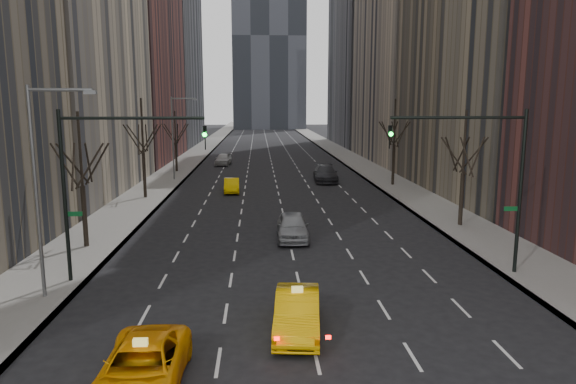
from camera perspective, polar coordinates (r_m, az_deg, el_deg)
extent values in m
cube|color=slate|center=(82.85, -10.52, 3.85)|extent=(4.50, 320.00, 0.15)
cube|color=slate|center=(83.40, 6.47, 3.99)|extent=(4.50, 320.00, 0.15)
cube|color=brown|center=(81.36, -18.25, 18.94)|extent=(14.00, 28.00, 44.00)
cube|color=slate|center=(111.23, 9.47, 20.33)|extent=(14.00, 30.00, 58.00)
cylinder|color=black|center=(32.11, -21.66, -2.52)|extent=(0.28, 0.28, 3.57)
cylinder|color=black|center=(31.56, -22.11, 4.44)|extent=(0.16, 0.16, 4.25)
cylinder|color=black|center=(32.39, -21.28, 3.02)|extent=(0.42, 1.80, 2.52)
cylinder|color=black|center=(31.67, -20.45, 2.93)|extent=(1.74, 0.72, 2.52)
cylinder|color=black|center=(30.91, -21.17, 2.73)|extent=(1.46, 1.25, 2.52)
cylinder|color=black|center=(30.90, -22.76, 2.62)|extent=(0.42, 1.80, 2.52)
cylinder|color=black|center=(31.64, -23.56, 2.72)|extent=(1.74, 0.72, 2.52)
cylinder|color=black|center=(32.38, -22.80, 2.91)|extent=(1.46, 1.25, 2.52)
cylinder|color=black|center=(47.30, -15.66, 1.83)|extent=(0.28, 0.28, 3.99)
cylinder|color=black|center=(46.92, -15.91, 7.12)|extent=(0.16, 0.16, 4.75)
cylinder|color=black|center=(47.78, -15.45, 5.80)|extent=(0.42, 1.80, 2.52)
cylinder|color=black|center=(47.10, -14.80, 5.78)|extent=(1.74, 0.72, 2.52)
cylinder|color=black|center=(46.30, -15.19, 5.70)|extent=(1.46, 1.25, 2.52)
cylinder|color=black|center=(46.19, -16.25, 5.64)|extent=(0.42, 1.80, 2.52)
cylinder|color=black|center=(46.88, -16.89, 5.66)|extent=(1.74, 0.72, 2.52)
cylinder|color=black|center=(47.67, -16.48, 5.75)|extent=(1.46, 1.25, 2.52)
cylinder|color=black|center=(64.91, -12.30, 3.75)|extent=(0.28, 0.28, 3.36)
cylinder|color=black|center=(64.64, -12.42, 7.00)|extent=(0.16, 0.16, 4.00)
cylinder|color=black|center=(65.49, -12.15, 6.36)|extent=(0.42, 1.80, 2.52)
cylinder|color=black|center=(64.85, -11.65, 6.35)|extent=(1.74, 0.72, 2.52)
cylinder|color=black|center=(64.03, -11.89, 6.30)|extent=(1.46, 1.25, 2.52)
cylinder|color=black|center=(63.87, -12.65, 6.26)|extent=(0.42, 1.80, 2.52)
cylinder|color=black|center=(64.52, -13.15, 6.28)|extent=(1.74, 0.72, 2.52)
cylinder|color=black|center=(65.33, -12.90, 6.33)|extent=(1.46, 1.25, 2.52)
cylinder|color=black|center=(37.07, 18.70, -0.77)|extent=(0.28, 0.28, 3.57)
cylinder|color=black|center=(36.60, 19.04, 5.26)|extent=(0.16, 0.16, 4.25)
cylinder|color=black|center=(37.51, 18.69, 4.00)|extent=(0.42, 1.80, 2.52)
cylinder|color=black|center=(37.25, 19.94, 3.89)|extent=(1.74, 0.72, 2.52)
cylinder|color=black|center=(36.42, 20.25, 3.75)|extent=(1.46, 1.25, 2.52)
cylinder|color=black|center=(35.83, 19.25, 3.72)|extent=(0.42, 1.80, 2.52)
cylinder|color=black|center=(36.10, 17.95, 3.83)|extent=(1.74, 0.72, 2.52)
cylinder|color=black|center=(36.94, 17.69, 3.97)|extent=(1.46, 1.25, 2.52)
cylinder|color=black|center=(53.96, 11.61, 2.93)|extent=(0.28, 0.28, 3.99)
cylinder|color=black|center=(53.63, 11.78, 7.57)|extent=(0.16, 0.16, 4.75)
cylinder|color=black|center=(54.54, 11.66, 6.40)|extent=(0.42, 1.80, 2.52)
cylinder|color=black|center=(54.18, 12.48, 6.35)|extent=(1.74, 0.72, 2.52)
cylinder|color=black|center=(53.33, 12.57, 6.30)|extent=(1.46, 1.25, 2.52)
cylinder|color=black|center=(52.83, 11.81, 6.29)|extent=(0.42, 1.80, 2.52)
cylinder|color=black|center=(53.20, 10.97, 6.35)|extent=(1.74, 0.72, 2.52)
cylinder|color=black|center=(54.05, 10.90, 6.40)|extent=(1.46, 1.25, 2.52)
cylinder|color=black|center=(25.75, -23.57, -0.52)|extent=(0.18, 0.18, 8.00)
cylinder|color=black|center=(24.46, -16.93, 7.87)|extent=(6.50, 0.14, 0.14)
imported|color=black|center=(23.95, -9.20, 5.97)|extent=(0.18, 0.22, 1.10)
sphere|color=#0CFF33|center=(23.76, -9.25, 6.30)|extent=(0.20, 0.20, 0.20)
cube|color=#0C5926|center=(25.76, -22.62, -2.26)|extent=(0.70, 0.04, 0.22)
cylinder|color=black|center=(27.27, 24.41, -0.05)|extent=(0.18, 0.18, 8.00)
cylinder|color=black|center=(25.58, 18.46, 7.85)|extent=(6.50, 0.14, 0.14)
imported|color=black|center=(24.61, 11.26, 6.01)|extent=(0.18, 0.22, 1.10)
sphere|color=#0CFF33|center=(24.43, 11.37, 6.33)|extent=(0.20, 0.20, 0.20)
cube|color=#0C5926|center=(27.22, 23.54, -1.71)|extent=(0.70, 0.04, 0.22)
cylinder|color=slate|center=(23.99, -26.18, -0.20)|extent=(0.16, 0.16, 9.00)
cylinder|color=slate|center=(23.22, -23.98, 10.34)|extent=(2.60, 0.14, 0.14)
cube|color=slate|center=(22.83, -21.10, 10.30)|extent=(0.50, 0.22, 0.15)
cylinder|color=slate|center=(57.66, -12.69, 5.82)|extent=(0.16, 0.16, 9.00)
cylinder|color=slate|center=(57.34, -11.55, 10.14)|extent=(2.60, 0.14, 0.14)
cube|color=slate|center=(57.19, -10.34, 10.08)|extent=(0.50, 0.22, 0.15)
imported|color=#FFA205|center=(16.48, -15.94, -18.36)|extent=(2.39, 5.18, 1.44)
imported|color=#EAAB04|center=(19.56, 1.03, -13.17)|extent=(2.05, 4.77, 1.53)
imported|color=gray|center=(32.21, 0.50, -3.81)|extent=(2.06, 4.88, 1.65)
imported|color=yellow|center=(49.37, -6.28, 0.72)|extent=(1.61, 4.13, 1.34)
imported|color=#2D2D32|center=(56.12, 4.18, 2.06)|extent=(2.78, 6.17, 1.76)
imported|color=beige|center=(71.72, -7.20, 3.64)|extent=(2.36, 4.96, 1.64)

